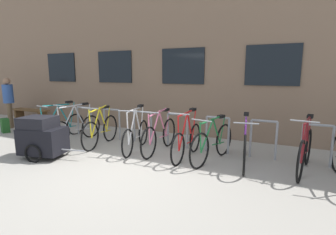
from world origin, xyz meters
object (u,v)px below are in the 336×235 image
Objects in this scene: bicycle_white at (136,135)px; backpack at (5,125)px; bicycle_pink at (160,135)px; wooden_bench at (30,113)px; bicycle_purple at (245,146)px; bicycle_teal at (60,125)px; bike_trailer at (42,137)px; bicycle_maroon at (305,151)px; bicycle_silver at (76,127)px; bicycle_red at (187,140)px; bicycle_green at (213,143)px; bicycle_yellow at (101,130)px; person_browsing at (9,99)px.

backpack is (-4.66, -0.18, -0.16)m from bicycle_white.
bicycle_pink is (0.56, 0.15, 0.01)m from bicycle_white.
wooden_bench reaches higher than backpack.
bicycle_purple is 0.95× the size of bicycle_pink.
bicycle_teal is 1.05× the size of wooden_bench.
backpack is at bearing -176.41° from bicycle_pink.
bicycle_pink reaches higher than bike_trailer.
bicycle_maroon is 9.22m from wooden_bench.
bicycle_white reaches higher than bicycle_pink.
wooden_bench is at bearing 159.77° from bicycle_silver.
bicycle_red reaches higher than bicycle_pink.
bicycle_red is at bearing -176.71° from bicycle_purple.
bicycle_green is 3.80m from bicycle_silver.
bicycle_yellow is 1.04m from bicycle_white.
person_browsing reaches higher than bicycle_purple.
bicycle_yellow is 1.41m from bike_trailer.
bike_trailer is at bearing -24.87° from person_browsing.
bicycle_red is 3.25m from bicycle_silver.
bicycle_white is 4.67m from backpack.
bicycle_red is 0.98× the size of bicycle_teal.
bicycle_pink is (-0.74, 0.14, 0.01)m from bicycle_red.
bicycle_maroon is at bearing -7.42° from wooden_bench.
wooden_bench is at bearing 168.69° from bicycle_pink.
bike_trailer is 3.33m from backpack.
bicycle_teal is 2.12m from backpack.
bicycle_maroon is 1.06× the size of bicycle_silver.
bicycle_maroon reaches higher than bicycle_teal.
bicycle_silver is (-0.91, 0.07, -0.02)m from bicycle_yellow.
bicycle_teal is at bearing 27.43° from backpack.
bicycle_white is 1.01× the size of person_browsing.
bicycle_green is 1.01× the size of bicycle_teal.
bicycle_pink is 1.09× the size of person_browsing.
bicycle_red is 3.87m from bicycle_teal.
bicycle_maroon is 8.80m from person_browsing.
bicycle_pink is at bearing 2.50° from bicycle_silver.
bicycle_white is (1.03, 0.03, -0.01)m from bicycle_yellow.
bike_trailer is at bearing -160.83° from bicycle_purple.
wooden_bench is at bearing 146.06° from bike_trailer.
bike_trailer is at bearing -139.32° from bicycle_white.
bicycle_maroon is 1.04× the size of bicycle_red.
bicycle_silver is at bearing 179.46° from bicycle_red.
bicycle_purple is (0.64, 0.03, 0.01)m from bicycle_green.
bicycle_yellow is 3.64m from backpack.
bicycle_white is 0.98× the size of bicycle_purple.
bicycle_purple reaches higher than wooden_bench.
bicycle_yellow is at bearing -173.76° from bicycle_pink.
bike_trailer is at bearing -33.94° from wooden_bench.
bicycle_yellow is at bearing -5.36° from person_browsing.
bicycle_maroon is 1.01× the size of bicycle_green.
person_browsing is at bearing 177.84° from bicycle_pink.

